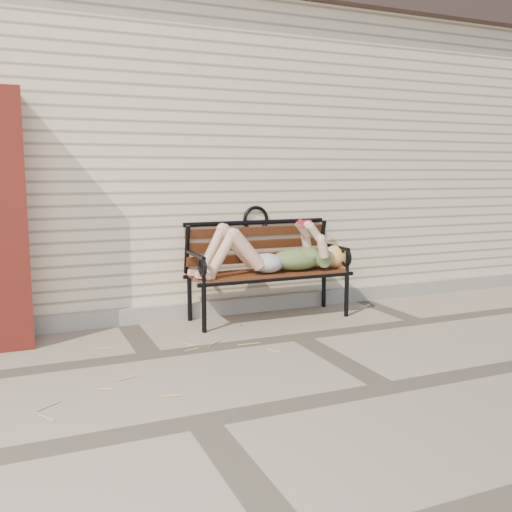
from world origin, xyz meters
name	(u,v)px	position (x,y,z in m)	size (l,w,h in m)	color
ground	(299,337)	(0.00, 0.00, 0.00)	(80.00, 80.00, 0.00)	gray
house_wall	(192,162)	(0.00, 3.00, 1.50)	(8.00, 4.00, 3.00)	beige
house_roof	(190,27)	(0.00, 3.00, 3.15)	(8.30, 4.30, 0.30)	#3F2F2D
foundation_strip	(254,304)	(0.00, 0.97, 0.07)	(8.00, 0.10, 0.15)	#A19B91
garden_bench	(265,256)	(0.03, 0.76, 0.59)	(1.62, 0.64, 1.05)	black
reading_woman	(272,254)	(0.04, 0.63, 0.62)	(1.53, 0.35, 0.48)	#0A3547
straw_scatter	(110,373)	(-1.60, -0.28, 0.01)	(2.61, 1.73, 0.01)	tan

